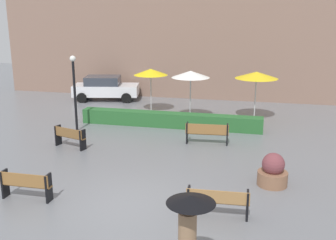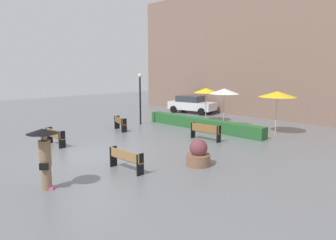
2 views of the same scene
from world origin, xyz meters
name	(u,v)px [view 1 (image 1 of 2)]	position (x,y,z in m)	size (l,w,h in m)	color
ground_plane	(126,202)	(0.00, 0.00, 0.00)	(60.00, 60.00, 0.00)	slate
bench_near_right	(218,201)	(2.78, -0.28, 0.51)	(1.76, 0.42, 0.84)	#9E7242
bench_far_left	(70,136)	(-3.98, 4.29, 0.52)	(1.53, 0.75, 0.88)	brown
bench_back_row	(207,132)	(1.63, 6.09, 0.55)	(1.88, 0.49, 0.92)	olive
bench_near_left	(26,184)	(-3.04, -0.51, 0.52)	(1.61, 0.35, 0.88)	olive
pedestrian_with_umbrella	(189,227)	(2.49, -3.31, 1.36)	(1.00, 1.00, 2.08)	#8C6B4C
planter_pot	(273,172)	(4.32, 2.30, 0.47)	(0.99, 0.99, 1.12)	brown
lamp_post	(74,85)	(-4.81, 6.69, 2.25)	(0.28, 0.28, 3.64)	black
patio_umbrella_yellow	(151,72)	(-2.23, 10.95, 2.36)	(1.90, 1.90, 2.55)	silver
patio_umbrella_white	(191,74)	(0.23, 9.77, 2.49)	(1.99, 1.99, 2.67)	silver
patio_umbrella_yellow_far	(257,75)	(3.56, 10.58, 2.44)	(2.22, 2.22, 2.62)	silver
hedge_strip	(170,120)	(-0.55, 8.40, 0.36)	(9.15, 0.70, 0.72)	#28602D
building_facade	(204,15)	(0.00, 16.00, 5.41)	(28.00, 1.20, 10.82)	#846656
parked_car	(105,88)	(-6.12, 13.75, 0.82)	(4.47, 2.64, 1.57)	silver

